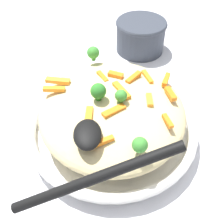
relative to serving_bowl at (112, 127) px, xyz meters
The scene contains 23 objects.
ground_plane 0.02m from the serving_bowl, ahead, with size 2.40×2.40×0.00m, color silver.
serving_bowl is the anchor object (origin of this frame).
pasta_mound 0.04m from the serving_bowl, ahead, with size 0.27×0.25×0.07m, color #DBC689.
carrot_piece_0 0.10m from the serving_bowl, 136.32° to the left, with size 0.04×0.01×0.01m, color orange.
carrot_piece_1 0.11m from the serving_bowl, 126.04° to the left, with size 0.04×0.01×0.01m, color orange.
carrot_piece_2 0.12m from the serving_bowl, 13.17° to the right, with size 0.04×0.01×0.01m, color orange.
carrot_piece_3 0.10m from the serving_bowl, 41.61° to the right, with size 0.04×0.01×0.01m, color orange.
carrot_piece_4 0.08m from the serving_bowl, 115.28° to the left, with size 0.04×0.01×0.01m, color orange.
carrot_piece_5 0.09m from the serving_bowl, 168.47° to the left, with size 0.03×0.01×0.01m, color orange.
carrot_piece_6 0.10m from the serving_bowl, 76.21° to the left, with size 0.03×0.01×0.01m, color orange.
carrot_piece_7 0.09m from the serving_bowl, 165.95° to the right, with size 0.03×0.01×0.01m, color orange.
carrot_piece_8 0.13m from the serving_bowl, 110.53° to the left, with size 0.03×0.01×0.01m, color orange.
carrot_piece_9 0.12m from the serving_bowl, 105.98° to the right, with size 0.04×0.01×0.01m, color orange.
carrot_piece_10 0.12m from the serving_bowl, 53.23° to the left, with size 0.03×0.01×0.01m, color orange.
carrot_piece_11 0.12m from the serving_bowl, 88.11° to the left, with size 0.03×0.01×0.01m, color orange.
carrot_piece_12 0.13m from the serving_bowl, 118.51° to the right, with size 0.04×0.01×0.01m, color orange.
carrot_piece_13 0.09m from the serving_bowl, ahead, with size 0.04×0.01×0.01m, color orange.
broccoli_floret_0 0.10m from the serving_bowl, 68.95° to the right, with size 0.02×0.02×0.03m.
broccoli_floret_1 0.14m from the serving_bowl, 14.83° to the left, with size 0.02×0.02×0.02m.
broccoli_floret_2 0.14m from the serving_bowl, 166.58° to the right, with size 0.02×0.02×0.03m.
broccoli_floret_3 0.09m from the serving_bowl, 37.56° to the left, with size 0.02×0.02×0.02m.
serving_spoon 0.16m from the serving_bowl, 17.18° to the right, with size 0.13×0.19×0.09m.
companion_bowl 0.30m from the serving_bowl, 161.43° to the left, with size 0.13×0.13×0.08m.
Camera 1 is at (0.32, -0.03, 0.39)m, focal length 42.73 mm.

